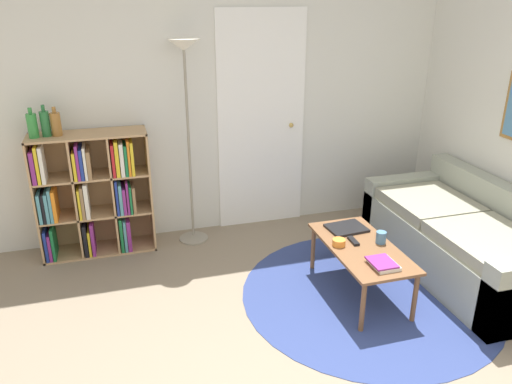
{
  "coord_description": "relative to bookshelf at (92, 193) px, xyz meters",
  "views": [
    {
      "loc": [
        -1.12,
        -1.7,
        2.2
      ],
      "look_at": [
        -0.18,
        1.54,
        0.85
      ],
      "focal_mm": 35.0,
      "sensor_mm": 36.0,
      "label": 1
    }
  ],
  "objects": [
    {
      "name": "bottle_middle",
      "position": [
        -0.29,
        -0.0,
        0.65
      ],
      "size": [
        0.07,
        0.07,
        0.26
      ],
      "color": "#236633",
      "rests_on": "bookshelf"
    },
    {
      "name": "bottle_right",
      "position": [
        -0.21,
        -0.0,
        0.64
      ],
      "size": [
        0.08,
        0.08,
        0.24
      ],
      "color": "olive",
      "rests_on": "bookshelf"
    },
    {
      "name": "bookshelf",
      "position": [
        0.0,
        0.0,
        0.0
      ],
      "size": [
        0.97,
        0.34,
        1.1
      ],
      "color": "tan",
      "rests_on": "ground_plane"
    },
    {
      "name": "bowl",
      "position": [
        1.8,
        -1.24,
        -0.12
      ],
      "size": [
        0.1,
        0.1,
        0.05
      ],
      "color": "orange",
      "rests_on": "coffee_table"
    },
    {
      "name": "floor_lamp",
      "position": [
        0.87,
        -0.03,
        0.95
      ],
      "size": [
        0.28,
        0.28,
        1.85
      ],
      "color": "gray",
      "rests_on": "ground_plane"
    },
    {
      "name": "cup",
      "position": [
        2.13,
        -1.29,
        -0.1
      ],
      "size": [
        0.08,
        0.08,
        0.09
      ],
      "color": "teal",
      "rests_on": "coffee_table"
    },
    {
      "name": "laptop",
      "position": [
        1.98,
        -1.0,
        -0.14
      ],
      "size": [
        0.32,
        0.26,
        0.02
      ],
      "color": "black",
      "rests_on": "coffee_table"
    },
    {
      "name": "bottle_left",
      "position": [
        -0.38,
        -0.02,
        0.64
      ],
      "size": [
        0.08,
        0.08,
        0.25
      ],
      "color": "#2D8438",
      "rests_on": "bookshelf"
    },
    {
      "name": "book_stack_on_table",
      "position": [
        1.97,
        -1.61,
        -0.13
      ],
      "size": [
        0.18,
        0.2,
        0.04
      ],
      "color": "silver",
      "rests_on": "coffee_table"
    },
    {
      "name": "wall_back",
      "position": [
        1.38,
        0.21,
        0.73
      ],
      "size": [
        7.04,
        0.11,
        2.6
      ],
      "color": "silver",
      "rests_on": "ground_plane"
    },
    {
      "name": "rug",
      "position": [
        2.03,
        -1.35,
        -0.56
      ],
      "size": [
        1.99,
        1.99,
        0.01
      ],
      "color": "navy",
      "rests_on": "ground_plane"
    },
    {
      "name": "coffee_table",
      "position": [
        1.96,
        -1.3,
        -0.19
      ],
      "size": [
        0.49,
        0.97,
        0.41
      ],
      "color": "brown",
      "rests_on": "ground_plane"
    },
    {
      "name": "remote",
      "position": [
        1.93,
        -1.22,
        -0.14
      ],
      "size": [
        0.05,
        0.14,
        0.02
      ],
      "color": "black",
      "rests_on": "coffee_table"
    },
    {
      "name": "couch",
      "position": [
        3.0,
        -1.22,
        -0.29
      ],
      "size": [
        0.87,
        1.81,
        0.73
      ],
      "color": "gray",
      "rests_on": "ground_plane"
    }
  ]
}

